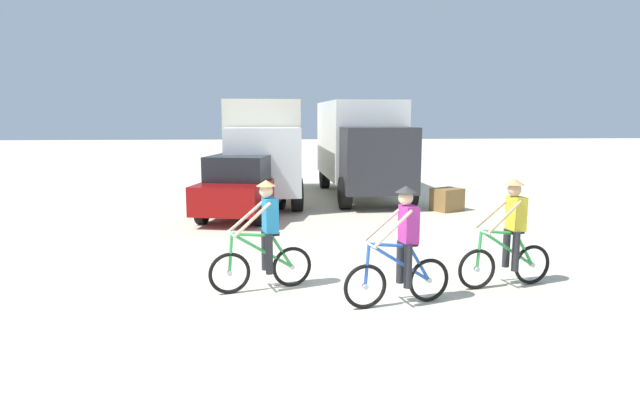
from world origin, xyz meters
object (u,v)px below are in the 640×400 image
object	(u,v)px
box_truck_cream_rv	(262,144)
cyclist_near_camera	(510,237)
box_truck_white_box	(361,143)
cyclist_orange_shirt	(264,240)
cyclist_cowboy_hat	(402,250)
sedan_parked	(243,186)
supply_crate	(447,200)

from	to	relation	value
box_truck_cream_rv	cyclist_near_camera	world-z (taller)	box_truck_cream_rv
box_truck_white_box	cyclist_orange_shirt	size ratio (longest dim) A/B	3.76
box_truck_cream_rv	cyclist_cowboy_hat	bearing A→B (deg)	-77.67
cyclist_cowboy_hat	cyclist_near_camera	xyz separation A→B (m)	(1.98, 0.74, 0.00)
box_truck_cream_rv	sedan_parked	xyz separation A→B (m)	(-0.43, -3.43, -0.99)
cyclist_orange_shirt	cyclist_near_camera	world-z (taller)	same
cyclist_near_camera	box_truck_white_box	bearing A→B (deg)	94.78
cyclist_cowboy_hat	supply_crate	bearing A→B (deg)	67.93
sedan_parked	supply_crate	world-z (taller)	sedan_parked
supply_crate	sedan_parked	bearing A→B (deg)	-175.80
box_truck_white_box	sedan_parked	xyz separation A→B (m)	(-3.93, -3.72, -0.99)
cyclist_cowboy_hat	supply_crate	world-z (taller)	cyclist_cowboy_hat
supply_crate	box_truck_cream_rv	bearing A→B (deg)	152.11
box_truck_white_box	cyclist_orange_shirt	bearing A→B (deg)	-106.98
box_truck_white_box	supply_crate	bearing A→B (deg)	-56.93
cyclist_orange_shirt	cyclist_cowboy_hat	world-z (taller)	same
box_truck_cream_rv	sedan_parked	bearing A→B (deg)	-97.23
cyclist_orange_shirt	cyclist_cowboy_hat	distance (m)	2.25
cyclist_cowboy_hat	supply_crate	size ratio (longest dim) A/B	2.19
cyclist_orange_shirt	cyclist_near_camera	distance (m)	4.05
sedan_parked	cyclist_near_camera	distance (m)	8.33
cyclist_orange_shirt	box_truck_cream_rv	bearing A→B (deg)	91.85
box_truck_cream_rv	cyclist_orange_shirt	xyz separation A→B (m)	(0.33, -10.09, -1.03)
cyclist_orange_shirt	supply_crate	world-z (taller)	cyclist_orange_shirt
cyclist_near_camera	supply_crate	size ratio (longest dim) A/B	2.19
cyclist_cowboy_hat	sedan_parked	bearing A→B (deg)	110.59
supply_crate	cyclist_orange_shirt	bearing A→B (deg)	-126.74
sedan_parked	supply_crate	distance (m)	6.11
box_truck_white_box	box_truck_cream_rv	bearing A→B (deg)	-175.15
sedan_parked	supply_crate	size ratio (longest dim) A/B	5.38
cyclist_orange_shirt	supply_crate	distance (m)	8.88
box_truck_white_box	cyclist_near_camera	xyz separation A→B (m)	(0.88, -10.52, -1.03)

